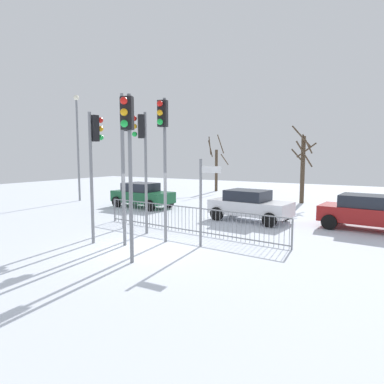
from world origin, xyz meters
name	(u,v)px	position (x,y,z in m)	size (l,w,h in m)	color
ground_plane	(146,249)	(0.00, 0.00, 0.00)	(60.00, 60.00, 0.00)	silver
traffic_light_rear_right	(125,140)	(-2.73, 2.17, 3.74)	(0.52, 0.41, 5.13)	slate
traffic_light_mid_right	(128,141)	(0.63, -1.51, 3.52)	(0.38, 0.54, 4.81)	slate
traffic_light_foreground_left	(94,148)	(-2.03, -0.23, 3.36)	(0.36, 0.56, 4.59)	slate
traffic_light_rear_left	(142,146)	(-1.47, 1.71, 3.50)	(0.47, 0.47, 4.78)	slate
traffic_light_foreground_right	(163,138)	(0.09, 0.95, 3.71)	(0.36, 0.56, 5.09)	slate
traffic_light_mid_left	(125,136)	(-0.89, 0.12, 3.76)	(0.33, 0.57, 5.16)	slate
direction_sign_post	(202,198)	(1.52, 1.17, 1.68)	(0.79, 0.09, 3.00)	slate
pedestrian_guard_railing	(187,219)	(-0.02, 2.72, 0.55)	(8.62, 0.83, 1.07)	slate
car_green_near	(142,195)	(-5.95, 7.23, 0.77)	(3.93, 2.19, 1.47)	#195933
car_white_mid	(250,205)	(1.21, 6.45, 0.77)	(3.95, 2.24, 1.47)	silver
car_red_trailing	(368,212)	(6.20, 7.02, 0.77)	(3.93, 2.19, 1.47)	maroon
street_lamp	(78,137)	(-11.58, 7.39, 4.35)	(0.36, 0.36, 7.17)	slate
bare_tree_left	(303,166)	(1.97, 13.92, 2.44)	(1.46, 1.48, 5.02)	#473828
bare_tree_centre	(216,166)	(-6.28, 17.93, 2.18)	(1.73, 1.71, 4.89)	#473828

